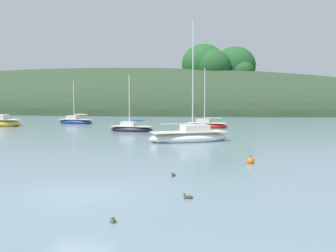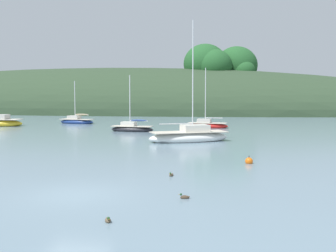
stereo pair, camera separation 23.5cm
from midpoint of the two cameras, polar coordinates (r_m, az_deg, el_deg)
name	(u,v)px [view 1 (the left image)]	position (r m, az deg, el deg)	size (l,w,h in m)	color
ground_plane	(78,195)	(17.43, -12.19, -8.88)	(400.00, 400.00, 0.00)	slate
far_shoreline_hill	(99,111)	(94.14, -9.19, 1.97)	(150.00, 36.00, 23.19)	#2D422B
sailboat_cream_ketch	(189,136)	(35.52, 2.65, -1.39)	(7.06, 5.23, 10.10)	white
sailboat_red_portside	(131,128)	(45.00, -5.02, -0.32)	(4.70, 1.94, 5.99)	#232328
sailboat_grey_yawl	(75,121)	(57.67, -12.23, 0.63)	(5.02, 2.42, 5.72)	navy
sailboat_black_sloop	(206,125)	(49.73, 4.93, 0.13)	(4.85, 1.95, 7.02)	red
mooring_buoy_outer	(250,161)	(24.90, 10.54, -4.59)	(0.44, 0.44, 0.54)	orange
duck_trailing	(113,220)	(13.72, -7.80, -12.24)	(0.31, 0.41, 0.24)	brown
duck_lead	(188,197)	(16.49, 2.25, -9.36)	(0.43, 0.23, 0.24)	#473828
duck_straggler	(173,175)	(20.81, 0.39, -6.47)	(0.23, 0.43, 0.24)	brown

